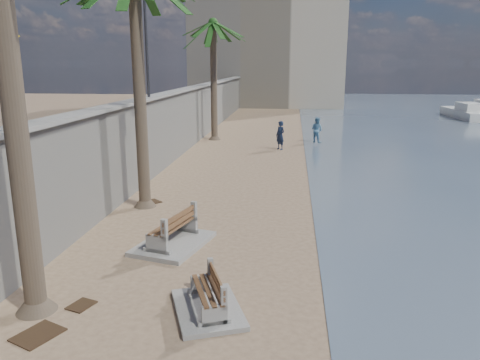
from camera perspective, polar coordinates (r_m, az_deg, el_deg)
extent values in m
plane|color=#93755A|center=(9.78, -1.69, -16.99)|extent=(140.00, 140.00, 0.00)
cube|color=gray|center=(29.20, -6.42, 7.44)|extent=(0.45, 70.00, 3.50)
cube|color=gray|center=(29.05, -6.51, 10.96)|extent=(0.80, 70.00, 0.12)
cube|color=#B7AA93|center=(60.42, 3.43, 15.82)|extent=(18.00, 12.00, 14.00)
cube|color=gray|center=(10.15, -3.92, -15.43)|extent=(1.90, 2.25, 0.10)
cube|color=gray|center=(13.55, -8.12, -7.68)|extent=(2.18, 2.71, 0.13)
cylinder|color=brown|center=(9.84, -26.14, 10.31)|extent=(0.44, 0.44, 9.28)
cylinder|color=brown|center=(16.64, -12.13, 10.22)|extent=(0.42, 0.42, 8.06)
cylinder|color=brown|center=(31.76, -3.21, 11.75)|extent=(0.44, 0.44, 7.62)
cylinder|color=#2D2D33|center=(11.60, -26.54, 11.45)|extent=(0.07, 0.07, 2.40)
cube|color=yellow|center=(11.61, -26.98, 15.34)|extent=(0.78, 0.03, 0.78)
cylinder|color=#2D2D33|center=(21.28, -11.37, 16.62)|extent=(0.12, 0.12, 5.00)
imported|color=#141F38|center=(28.25, 4.94, 5.69)|extent=(0.85, 0.84, 1.97)
imported|color=#5384AC|center=(31.24, 9.35, 6.22)|extent=(1.12, 1.08, 1.83)
cube|color=#382616|center=(10.14, -23.41, -16.92)|extent=(0.95, 1.04, 0.03)
cube|color=#382616|center=(10.89, -18.78, -14.25)|extent=(0.59, 0.65, 0.03)
cube|color=#382616|center=(17.77, -10.93, -2.68)|extent=(0.93, 0.94, 0.03)
cube|color=#382616|center=(13.16, -10.21, -8.66)|extent=(0.59, 0.60, 0.03)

